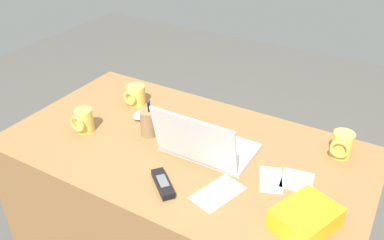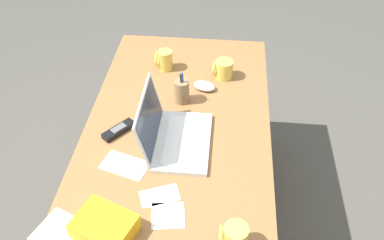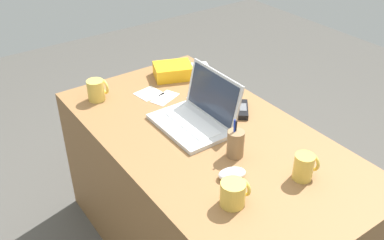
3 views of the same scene
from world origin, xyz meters
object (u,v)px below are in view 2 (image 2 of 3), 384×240
at_px(coffee_mug_white, 164,60).
at_px(coffee_mug_tall, 223,69).
at_px(computer_mouse, 204,86).
at_px(snack_bag, 105,227).
at_px(coffee_mug_spare, 234,237).
at_px(pen_holder, 182,91).
at_px(cordless_phone, 119,130).
at_px(laptop, 173,134).

bearing_deg(coffee_mug_white, coffee_mug_tall, -98.22).
relative_size(computer_mouse, coffee_mug_white, 1.04).
xyz_separation_m(computer_mouse, snack_bag, (-0.80, 0.27, 0.02)).
xyz_separation_m(coffee_mug_spare, pen_holder, (0.71, 0.25, 0.01)).
bearing_deg(coffee_mug_tall, cordless_phone, 135.89).
distance_m(coffee_mug_tall, cordless_phone, 0.60).
bearing_deg(pen_holder, laptop, 178.14).
bearing_deg(coffee_mug_spare, pen_holder, 18.98).
relative_size(laptop, cordless_phone, 2.43).
xyz_separation_m(coffee_mug_white, cordless_phone, (-0.47, 0.12, -0.04)).
xyz_separation_m(computer_mouse, coffee_mug_tall, (0.11, -0.08, 0.03)).
bearing_deg(snack_bag, pen_holder, -14.02).
bearing_deg(computer_mouse, laptop, -178.36).
bearing_deg(coffee_mug_tall, computer_mouse, 141.81).
bearing_deg(snack_bag, computer_mouse, -18.59).
height_order(computer_mouse, pen_holder, pen_holder).
xyz_separation_m(coffee_mug_white, coffee_mug_tall, (-0.04, -0.29, -0.01)).
height_order(coffee_mug_tall, cordless_phone, coffee_mug_tall).
bearing_deg(computer_mouse, coffee_mug_spare, -152.04).
bearing_deg(snack_bag, cordless_phone, 7.90).
bearing_deg(computer_mouse, cordless_phone, 151.53).
relative_size(computer_mouse, coffee_mug_tall, 1.07).
distance_m(coffee_mug_white, pen_holder, 0.27).
distance_m(laptop, coffee_mug_spare, 0.51).
distance_m(computer_mouse, cordless_phone, 0.47).
height_order(coffee_mug_white, pen_holder, pen_holder).
bearing_deg(cordless_phone, computer_mouse, -45.82).
xyz_separation_m(computer_mouse, coffee_mug_spare, (-0.81, -0.15, 0.03)).
bearing_deg(snack_bag, coffee_mug_tall, -21.25).
bearing_deg(computer_mouse, coffee_mug_white, 72.19).
height_order(coffee_mug_spare, pen_holder, pen_holder).
height_order(coffee_mug_white, snack_bag, coffee_mug_white).
bearing_deg(laptop, snack_bag, 159.08).
xyz_separation_m(computer_mouse, cordless_phone, (-0.33, 0.34, -0.01)).
relative_size(coffee_mug_spare, pen_holder, 0.62).
relative_size(computer_mouse, snack_bag, 0.55).
distance_m(coffee_mug_tall, coffee_mug_spare, 0.92).
bearing_deg(coffee_mug_spare, coffee_mug_white, 20.71).
height_order(coffee_mug_tall, pen_holder, pen_holder).
bearing_deg(snack_bag, coffee_mug_spare, -91.23).
bearing_deg(coffee_mug_spare, laptop, 29.63).
relative_size(laptop, coffee_mug_spare, 3.42).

